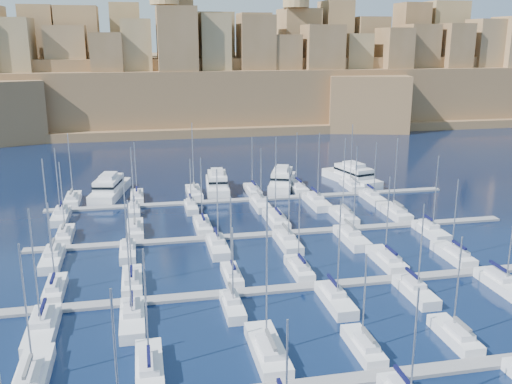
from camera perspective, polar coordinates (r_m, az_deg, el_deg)
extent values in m
plane|color=black|center=(89.96, 3.87, -6.33)|extent=(600.00, 600.00, 0.00)
cube|color=slate|center=(61.29, 12.74, -17.49)|extent=(84.00, 2.00, 0.40)
cube|color=slate|center=(79.31, 6.20, -9.28)|extent=(84.00, 2.00, 0.40)
cube|color=slate|center=(98.95, 2.33, -4.15)|extent=(84.00, 2.00, 0.40)
cube|color=slate|center=(119.42, -0.21, -0.74)|extent=(84.00, 2.00, 0.40)
cube|color=silver|center=(62.91, -21.42, -16.93)|extent=(3.08, 10.26, 1.71)
cube|color=silver|center=(61.43, -21.69, -16.47)|extent=(2.15, 4.62, 0.70)
cylinder|color=#9EA0A8|center=(59.91, -22.03, -10.66)|extent=(0.18, 0.18, 13.02)
cube|color=#595B60|center=(60.47, -21.87, -15.87)|extent=(0.35, 4.10, 0.35)
cube|color=silver|center=(61.38, -10.61, -16.94)|extent=(2.75, 9.17, 1.66)
cube|color=silver|center=(59.98, -10.64, -16.45)|extent=(1.93, 4.13, 0.70)
cylinder|color=#9EA0A8|center=(58.50, -10.95, -11.05)|extent=(0.18, 0.18, 11.92)
cube|color=black|center=(59.05, -10.68, -15.81)|extent=(0.35, 3.67, 0.35)
cube|color=silver|center=(63.12, 1.15, -15.65)|extent=(3.16, 10.53, 1.73)
cube|color=silver|center=(61.62, 1.38, -15.17)|extent=(2.21, 4.74, 0.70)
cylinder|color=#9EA0A8|center=(59.51, 1.08, -7.96)|extent=(0.18, 0.18, 16.21)
cube|color=#595B60|center=(60.65, 1.50, -14.56)|extent=(0.35, 4.21, 0.35)
cube|color=silver|center=(64.90, 10.66, -15.07)|extent=(2.39, 7.97, 1.60)
cube|color=silver|center=(63.70, 10.99, -14.52)|extent=(1.67, 3.59, 0.70)
cylinder|color=#9EA0A8|center=(62.56, 10.78, -10.33)|extent=(0.18, 0.18, 9.91)
cube|color=#595B60|center=(62.87, 11.18, -13.85)|extent=(0.35, 3.19, 0.35)
cube|color=silver|center=(69.58, 19.24, -13.50)|extent=(2.49, 8.30, 1.61)
cube|color=silver|center=(68.43, 19.68, -12.96)|extent=(1.74, 3.73, 0.70)
cylinder|color=#9EA0A8|center=(67.21, 19.52, -8.63)|extent=(0.18, 0.18, 10.92)
cube|color=#595B60|center=(67.64, 19.94, -12.32)|extent=(0.35, 3.32, 0.35)
cylinder|color=#9EA0A8|center=(47.43, -13.80, -16.80)|extent=(0.18, 0.18, 13.50)
cylinder|color=#9EA0A8|center=(50.81, 3.10, -17.11)|extent=(0.18, 0.18, 9.01)
cylinder|color=#9EA0A8|center=(53.63, 15.55, -14.56)|extent=(0.18, 0.18, 10.96)
cube|color=black|center=(56.96, 14.46, -17.36)|extent=(0.35, 3.32, 0.35)
cube|color=silver|center=(81.37, -19.43, -9.22)|extent=(2.45, 8.16, 1.61)
cube|color=silver|center=(80.17, -19.58, -8.70)|extent=(1.71, 3.67, 0.70)
cylinder|color=#9EA0A8|center=(79.43, -19.79, -4.90)|extent=(0.18, 0.18, 11.14)
cube|color=black|center=(79.40, -19.68, -8.13)|extent=(0.35, 3.27, 0.35)
cube|color=silver|center=(80.84, -12.28, -8.81)|extent=(2.69, 8.96, 1.65)
cube|color=silver|center=(79.56, -12.33, -8.30)|extent=(1.88, 4.03, 0.70)
cylinder|color=#9EA0A8|center=(78.99, -12.53, -4.56)|extent=(0.18, 0.18, 10.78)
cube|color=black|center=(78.74, -12.37, -7.73)|extent=(0.35, 3.58, 0.35)
cube|color=silver|center=(81.02, -2.43, -8.43)|extent=(2.26, 7.53, 1.58)
cube|color=silver|center=(79.89, -2.35, -7.90)|extent=(1.58, 3.39, 0.70)
cylinder|color=#9EA0A8|center=(79.11, -2.52, -4.22)|extent=(0.18, 0.18, 10.77)
cube|color=black|center=(79.14, -2.31, -7.30)|extent=(0.35, 3.01, 0.35)
cube|color=silver|center=(83.36, 4.33, -7.75)|extent=(2.49, 8.29, 1.61)
cube|color=silver|center=(82.18, 4.50, -7.23)|extent=(1.74, 3.73, 0.70)
cylinder|color=#9EA0A8|center=(81.57, 4.33, -3.70)|extent=(0.18, 0.18, 10.55)
cube|color=black|center=(81.42, 4.60, -6.65)|extent=(0.35, 3.32, 0.35)
cube|color=silver|center=(88.45, 12.89, -6.70)|extent=(2.87, 9.55, 1.68)
cube|color=silver|center=(87.22, 13.20, -6.20)|extent=(2.01, 4.30, 0.70)
cylinder|color=#9EA0A8|center=(86.59, 13.03, -2.37)|extent=(0.18, 0.18, 12.04)
cube|color=black|center=(86.44, 13.37, -5.66)|extent=(0.35, 3.82, 0.35)
cube|color=silver|center=(93.28, 19.10, -6.02)|extent=(2.79, 9.32, 1.67)
cube|color=silver|center=(92.13, 19.45, -5.53)|extent=(1.96, 4.19, 0.70)
cylinder|color=#9EA0A8|center=(91.63, 19.30, -2.18)|extent=(0.18, 0.18, 11.13)
cube|color=black|center=(91.41, 19.66, -5.01)|extent=(0.35, 3.73, 0.35)
cube|color=silver|center=(71.26, -20.58, -12.87)|extent=(3.14, 10.45, 1.72)
cube|color=silver|center=(71.64, -20.55, -11.63)|extent=(2.19, 4.70, 0.70)
cylinder|color=#9EA0A8|center=(67.60, -21.25, -7.21)|extent=(0.18, 0.18, 13.87)
cube|color=black|center=(71.66, -20.56, -10.69)|extent=(0.35, 4.18, 0.35)
cube|color=silver|center=(70.64, -12.25, -12.47)|extent=(2.89, 9.62, 1.68)
cube|color=silver|center=(70.96, -12.30, -11.26)|extent=(2.02, 4.33, 0.70)
cylinder|color=#9EA0A8|center=(67.07, -12.61, -6.93)|extent=(0.18, 0.18, 13.41)
cube|color=black|center=(70.95, -12.35, -10.33)|extent=(0.35, 3.85, 0.35)
cube|color=silver|center=(72.23, -2.35, -11.51)|extent=(2.30, 7.65, 1.58)
cube|color=silver|center=(72.41, -2.46, -10.43)|extent=(1.61, 3.44, 0.70)
cylinder|color=#9EA0A8|center=(69.50, -2.35, -7.43)|extent=(0.18, 0.18, 9.85)
cube|color=#595B60|center=(72.30, -2.52, -9.55)|extent=(0.35, 3.06, 0.35)
cube|color=silver|center=(74.50, 7.96, -10.74)|extent=(2.79, 9.31, 1.67)
cube|color=silver|center=(74.78, 7.76, -9.63)|extent=(1.96, 4.19, 0.70)
cylinder|color=#9EA0A8|center=(71.26, 8.30, -5.70)|extent=(0.18, 0.18, 12.68)
cube|color=black|center=(74.75, 7.67, -8.75)|extent=(0.35, 3.73, 0.35)
cube|color=silver|center=(78.87, 15.67, -9.68)|extent=(2.67, 8.88, 1.64)
cube|color=silver|center=(79.12, 15.44, -8.65)|extent=(1.87, 4.00, 0.70)
cylinder|color=#9EA0A8|center=(76.05, 16.17, -5.32)|extent=(0.18, 0.18, 11.46)
cube|color=black|center=(79.07, 15.35, -7.83)|extent=(0.35, 3.55, 0.35)
cube|color=silver|center=(84.78, 23.49, -8.61)|extent=(2.93, 9.78, 1.69)
cube|color=silver|center=(85.06, 23.20, -7.62)|extent=(2.05, 4.40, 0.70)
cylinder|color=#9EA0A8|center=(81.77, 24.25, -3.73)|extent=(0.18, 0.18, 13.83)
cube|color=black|center=(85.05, 23.09, -6.85)|extent=(0.35, 3.91, 0.35)
cube|color=silver|center=(102.00, -18.53, -4.17)|extent=(2.54, 8.48, 1.62)
cube|color=silver|center=(100.84, -18.64, -3.70)|extent=(1.78, 3.82, 0.70)
cylinder|color=#9EA0A8|center=(100.48, -18.83, -0.46)|extent=(0.18, 0.18, 11.85)
cube|color=#595B60|center=(100.12, -18.72, -3.21)|extent=(0.35, 3.39, 0.35)
cube|color=silver|center=(101.56, -11.98, -3.77)|extent=(2.81, 9.36, 1.67)
cube|color=silver|center=(100.30, -12.01, -3.30)|extent=(1.96, 4.21, 0.70)
cylinder|color=#9EA0A8|center=(99.82, -12.22, 0.52)|extent=(0.18, 0.18, 13.78)
cube|color=#595B60|center=(99.53, -12.05, -2.81)|extent=(0.35, 3.74, 0.35)
cube|color=silver|center=(101.86, -5.37, -3.44)|extent=(2.68, 8.95, 1.65)
cube|color=silver|center=(100.64, -5.33, -2.97)|extent=(1.88, 4.03, 0.70)
cylinder|color=#9EA0A8|center=(100.39, -5.49, 0.21)|extent=(0.18, 0.18, 11.56)
cube|color=black|center=(99.90, -5.32, -2.48)|extent=(0.35, 3.58, 0.35)
cube|color=silver|center=(104.67, 2.01, -2.85)|extent=(3.07, 10.23, 1.71)
cube|color=silver|center=(103.35, 2.15, -2.39)|extent=(2.15, 4.61, 0.70)
cylinder|color=#9EA0A8|center=(102.93, 1.98, 1.54)|extent=(0.18, 0.18, 14.53)
cube|color=black|center=(102.57, 2.22, -1.91)|extent=(0.35, 4.09, 0.35)
cube|color=silver|center=(108.07, 8.71, -2.44)|extent=(2.90, 9.68, 1.68)
cube|color=silver|center=(106.86, 8.91, -1.99)|extent=(2.03, 4.36, 0.70)
cylinder|color=#9EA0A8|center=(106.43, 8.79, 1.65)|extent=(0.18, 0.18, 13.98)
cube|color=#595B60|center=(106.12, 9.03, -1.52)|extent=(0.35, 3.87, 0.35)
cube|color=silver|center=(112.21, 13.65, -2.04)|extent=(3.04, 10.14, 1.71)
cube|color=silver|center=(110.99, 13.91, -1.59)|extent=(2.13, 4.56, 0.70)
cylinder|color=#9EA0A8|center=(110.70, 13.79, 1.80)|extent=(0.18, 0.18, 13.51)
cube|color=#595B60|center=(110.27, 14.06, -1.15)|extent=(0.35, 4.06, 0.35)
cube|color=silver|center=(91.77, -19.69, -6.42)|extent=(2.90, 9.65, 1.68)
cube|color=silver|center=(92.25, -19.68, -5.51)|extent=(2.03, 4.34, 0.70)
cylinder|color=#9EA0A8|center=(88.74, -20.20, -1.55)|extent=(0.18, 0.18, 14.85)
cube|color=#595B60|center=(92.36, -19.69, -4.80)|extent=(0.35, 3.86, 0.35)
cube|color=silver|center=(91.48, -12.69, -5.97)|extent=(2.44, 8.14, 1.61)
cube|color=silver|center=(91.84, -12.73, -5.12)|extent=(1.71, 3.66, 0.70)
cylinder|color=#9EA0A8|center=(88.89, -12.95, -1.92)|extent=(0.18, 0.18, 12.14)
cube|color=#595B60|center=(91.87, -12.76, -4.42)|extent=(0.35, 3.25, 0.35)
cube|color=silver|center=(91.51, -3.85, -5.59)|extent=(2.83, 9.45, 1.67)
cube|color=silver|center=(91.97, -3.94, -4.69)|extent=(1.98, 4.25, 0.70)
cylinder|color=#9EA0A8|center=(88.85, -3.88, -1.52)|extent=(0.18, 0.18, 12.15)
cube|color=black|center=(92.07, -3.99, -3.98)|extent=(0.35, 3.78, 0.35)
cube|color=silver|center=(93.53, 3.18, -5.10)|extent=(2.89, 9.63, 1.68)
cube|color=silver|center=(94.01, 3.05, -4.23)|extent=(2.02, 4.33, 0.70)
cylinder|color=#9EA0A8|center=(90.93, 3.33, -1.12)|extent=(0.18, 0.18, 12.14)
cube|color=#595B60|center=(94.10, 2.98, -3.53)|extent=(0.35, 3.85, 0.35)
cube|color=silver|center=(96.51, 9.56, -4.64)|extent=(3.08, 10.26, 1.71)
cube|color=silver|center=(97.01, 9.37, -3.77)|extent=(2.16, 4.62, 0.70)
cylinder|color=#9EA0A8|center=(93.60, 9.89, 0.03)|extent=(0.18, 0.18, 14.84)
cube|color=#595B60|center=(97.13, 9.29, -3.09)|extent=(0.35, 4.10, 0.35)
cube|color=silver|center=(103.00, 17.09, -3.85)|extent=(2.75, 9.16, 1.66)
cube|color=silver|center=(103.40, 16.90, -3.08)|extent=(1.92, 4.12, 0.70)
cylinder|color=#9EA0A8|center=(100.60, 17.53, -0.07)|extent=(0.18, 0.18, 12.68)
cube|color=black|center=(103.47, 16.83, -2.45)|extent=(0.35, 3.67, 0.35)
cube|color=silver|center=(123.49, -17.84, -0.78)|extent=(2.85, 9.49, 1.67)
cube|color=silver|center=(122.27, -17.93, -0.37)|extent=(1.99, 4.27, 0.70)
cylinder|color=#9EA0A8|center=(122.23, -18.09, 2.60)|extent=(0.18, 0.18, 13.05)
cube|color=#595B60|center=(121.55, -17.99, 0.05)|extent=(0.35, 3.80, 0.35)
cube|color=silver|center=(122.31, -11.81, -0.52)|extent=(2.62, 8.72, 1.64)
cube|color=silver|center=(121.16, -11.83, -0.10)|extent=(1.83, 3.92, 0.70)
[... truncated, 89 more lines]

